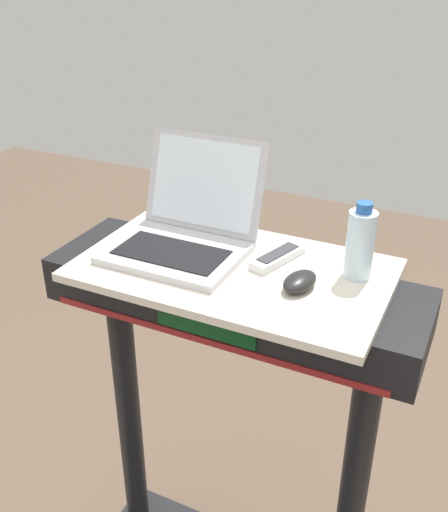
{
  "coord_description": "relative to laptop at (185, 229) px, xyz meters",
  "views": [
    {
      "loc": [
        0.5,
        -0.39,
        1.83
      ],
      "look_at": [
        0.0,
        0.65,
        1.23
      ],
      "focal_mm": 41.64,
      "sensor_mm": 36.0,
      "label": 1
    }
  ],
  "objects": [
    {
      "name": "tv_remote",
      "position": [
        0.23,
        0.03,
        -0.04
      ],
      "size": [
        0.09,
        0.17,
        0.02
      ],
      "color": "silver",
      "rests_on": "desk_board"
    },
    {
      "name": "desk_board",
      "position": [
        0.15,
        -0.03,
        -0.06
      ],
      "size": [
        0.71,
        0.42,
        0.02
      ],
      "primitive_type": "cube",
      "color": "beige",
      "rests_on": "treadmill_base"
    },
    {
      "name": "computer_mouse",
      "position": [
        0.32,
        -0.06,
        -0.03
      ],
      "size": [
        0.08,
        0.11,
        0.03
      ],
      "primitive_type": "ellipsoid",
      "rotation": [
        0.0,
        0.0,
        -0.18
      ],
      "color": "black",
      "rests_on": "desk_board"
    },
    {
      "name": "laptop",
      "position": [
        0.0,
        0.0,
        0.0
      ],
      "size": [
        0.31,
        0.32,
        0.25
      ],
      "rotation": [
        0.0,
        0.0,
        0.07
      ],
      "color": "#B7B7BC",
      "rests_on": "desk_board"
    },
    {
      "name": "water_bottle",
      "position": [
        0.41,
        0.04,
        0.03
      ],
      "size": [
        0.06,
        0.06,
        0.18
      ],
      "color": "silver",
      "rests_on": "desk_board"
    }
  ]
}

